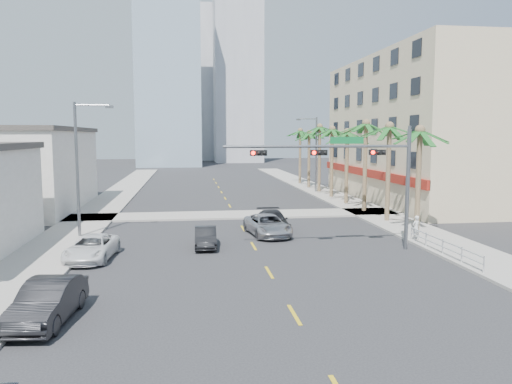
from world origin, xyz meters
TOP-DOWN VIEW (x-y plane):
  - ground at (0.00, 0.00)m, footprint 260.00×260.00m
  - sidewalk_right at (12.00, 20.00)m, footprint 4.00×120.00m
  - sidewalk_left at (-12.00, 20.00)m, footprint 4.00×120.00m
  - sidewalk_cross at (0.00, 22.00)m, footprint 80.00×4.00m
  - building_right at (21.99, 30.00)m, footprint 15.25×28.00m
  - building_left_far at (-19.50, 28.00)m, footprint 11.00×18.00m
  - tower_far_left at (-8.00, 95.00)m, footprint 14.00×14.00m
  - tower_far_right at (9.00, 110.00)m, footprint 12.00×12.00m
  - tower_far_center at (-3.00, 125.00)m, footprint 16.00×16.00m
  - traffic_signal_mast at (5.78, 7.95)m, footprint 11.12×0.54m
  - palm_tree_0 at (11.60, 12.00)m, footprint 4.80×4.80m
  - palm_tree_1 at (11.60, 17.20)m, footprint 4.80×4.80m
  - palm_tree_2 at (11.60, 22.40)m, footprint 4.80×4.80m
  - palm_tree_3 at (11.60, 27.60)m, footprint 4.80×4.80m
  - palm_tree_4 at (11.60, 32.80)m, footprint 4.80×4.80m
  - palm_tree_5 at (11.60, 38.00)m, footprint 4.80×4.80m
  - palm_tree_6 at (11.60, 43.20)m, footprint 4.80×4.80m
  - palm_tree_7 at (11.60, 48.40)m, footprint 4.80×4.80m
  - streetlight_left at (-11.00, 14.00)m, footprint 2.55×0.25m
  - streetlight_right at (11.00, 38.00)m, footprint 2.55×0.25m
  - guardrail at (10.30, 6.00)m, footprint 0.08×8.08m
  - car_parked_mid at (-9.12, -1.49)m, footprint 2.09×4.81m
  - car_parked_far at (-9.28, 7.88)m, footprint 2.66×4.99m
  - car_lane_left at (-2.95, 10.16)m, footprint 1.39×3.76m
  - car_lane_center at (1.38, 13.24)m, footprint 3.03×5.41m
  - car_lane_right at (2.00, 14.71)m, footprint 2.08×4.98m
  - pedestrian at (10.48, 9.78)m, footprint 0.68×0.57m

SIDE VIEW (x-z plane):
  - ground at x=0.00m, z-range 0.00..0.00m
  - sidewalk_right at x=12.00m, z-range 0.00..0.15m
  - sidewalk_left at x=-12.00m, z-range 0.00..0.15m
  - sidewalk_cross at x=0.00m, z-range 0.00..0.15m
  - car_lane_left at x=-2.95m, z-range 0.00..1.23m
  - car_parked_far at x=-9.28m, z-range 0.00..1.34m
  - guardrail at x=10.30m, z-range 0.17..1.17m
  - car_lane_center at x=1.38m, z-range 0.00..1.43m
  - car_lane_right at x=2.00m, z-range 0.00..1.44m
  - car_parked_mid at x=-9.12m, z-range 0.00..1.54m
  - pedestrian at x=10.48m, z-range 0.15..1.73m
  - building_left_far at x=-19.50m, z-range 0.00..7.20m
  - streetlight_left at x=-11.00m, z-range 0.56..9.56m
  - streetlight_right at x=11.00m, z-range 0.56..9.56m
  - traffic_signal_mast at x=5.78m, z-range 1.46..8.66m
  - palm_tree_0 at x=11.60m, z-range 3.18..10.98m
  - palm_tree_3 at x=11.60m, z-range 3.18..10.98m
  - palm_tree_6 at x=11.60m, z-range 3.18..10.98m
  - palm_tree_1 at x=11.60m, z-range 3.35..11.51m
  - palm_tree_4 at x=11.60m, z-range 3.35..11.51m
  - palm_tree_7 at x=11.60m, z-range 3.35..11.51m
  - building_right at x=21.99m, z-range 0.00..15.00m
  - palm_tree_2 at x=11.60m, z-range 3.52..12.04m
  - palm_tree_5 at x=11.60m, z-range 3.52..12.04m
  - tower_far_center at x=-3.00m, z-range 0.00..42.00m
  - tower_far_left at x=-8.00m, z-range 0.00..48.00m
  - tower_far_right at x=9.00m, z-range 0.00..60.00m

